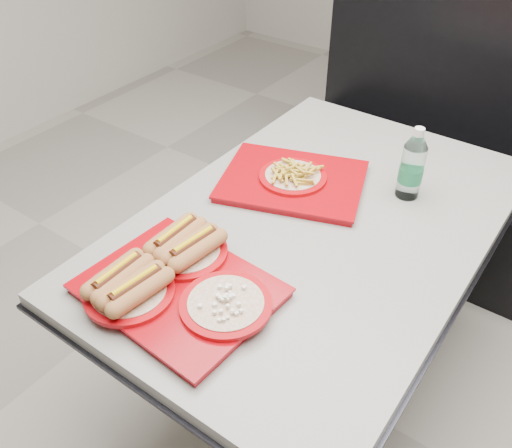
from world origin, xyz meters
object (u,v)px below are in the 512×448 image
Objects in this scene: booth_bench at (433,162)px; water_bottle at (412,167)px; tray_far at (293,178)px; tray_near at (174,279)px; diner_table at (313,261)px.

water_bottle is (0.16, -0.82, 0.45)m from booth_bench.
tray_far is at bearing -99.07° from booth_bench.
booth_bench is 2.80× the size of tray_near.
water_bottle is at bearing 59.13° from diner_table.
diner_table is at bearing -35.21° from tray_far.
water_bottle is (0.16, 0.27, 0.27)m from diner_table.
diner_table is at bearing -120.87° from water_bottle.
diner_table is 6.11× the size of water_bottle.
booth_bench reaches higher than tray_far.
tray_near is (-0.14, -1.55, 0.38)m from booth_bench.
tray_near is 2.08× the size of water_bottle.
water_bottle is at bearing 67.45° from tray_near.
tray_near is 0.79m from water_bottle.
water_bottle reaches higher than tray_far.
tray_far is at bearing -153.44° from water_bottle.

